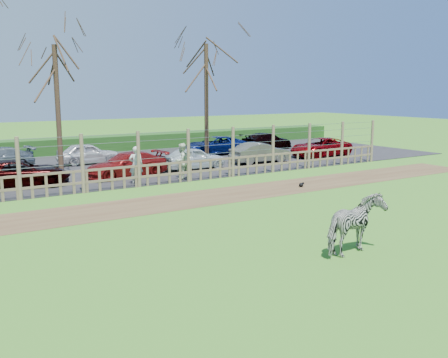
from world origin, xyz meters
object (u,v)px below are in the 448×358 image
visitor_a (136,165)px  car_12 (215,145)px  tree_right (206,74)px  car_6 (321,147)px  zebra (356,225)px  visitor_b (182,161)px  car_2 (20,173)px  car_3 (127,165)px  car_5 (260,153)px  tree_mid (56,78)px  crow (301,185)px  car_4 (193,158)px  car_10 (88,153)px  car_13 (267,141)px

visitor_a → car_12: visitor_a is taller
tree_right → car_6: size_ratio=1.70×
visitor_a → car_12: (8.55, 7.11, -0.26)m
zebra → visitor_b: 12.40m
visitor_a → car_2: visitor_a is taller
car_3 → car_5: size_ratio=1.14×
tree_mid → car_2: bearing=-132.0°
crow → car_12: car_12 is taller
zebra → visitor_a: visitor_a is taller
car_4 → car_10: bearing=37.6°
car_3 → car_13: bearing=107.7°
tree_mid → car_13: bearing=10.1°
zebra → car_5: bearing=-39.0°
visitor_a → car_10: (0.07, 7.40, -0.26)m
car_10 → car_13: size_ratio=0.85×
car_2 → crow: bearing=-115.5°
visitor_b → car_5: size_ratio=0.47×
visitor_a → crow: 7.54m
car_4 → car_3: bearing=93.2°
car_2 → car_5: bearing=-82.5°
zebra → crow: size_ratio=7.04×
zebra → visitor_b: size_ratio=1.08×
car_6 → crow: bearing=-51.4°
car_3 → car_12: same height
car_2 → tree_mid: bearing=-35.8°
car_3 → car_13: (12.89, 5.59, 0.00)m
tree_right → visitor_a: bearing=-142.0°
crow → car_5: 7.46m
visitor_b → car_10: bearing=-91.7°
car_5 → car_13: 6.84m
zebra → car_10: (-0.98, 19.70, -0.15)m
tree_right → car_5: bearing=-57.5°
tree_right → car_4: tree_right is taller
tree_mid → car_10: (2.20, 2.54, -4.23)m
zebra → car_13: zebra is taller
tree_mid → car_2: tree_mid is taller
tree_mid → visitor_b: 7.69m
car_10 → car_6: bearing=-107.7°
car_4 → car_12: 6.39m
car_2 → car_13: size_ratio=1.04×
car_4 → car_12: same height
car_2 → car_5: size_ratio=1.19×
car_5 → car_12: same height
visitor_a → car_4: 4.89m
tree_right → crow: 11.17m
tree_right → car_6: 8.75m
car_5 → car_12: size_ratio=0.84×
car_2 → car_13: 18.69m
crow → car_3: size_ratio=0.06×
tree_right → zebra: size_ratio=3.93×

